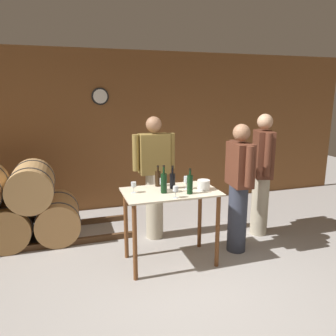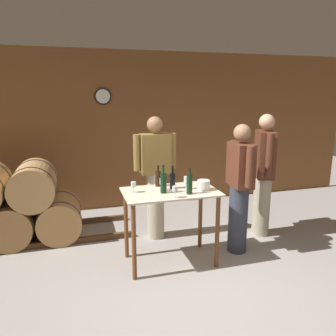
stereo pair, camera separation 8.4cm
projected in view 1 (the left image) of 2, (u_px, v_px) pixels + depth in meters
ground_plane at (202, 295)px, 3.31m from camera, size 14.00×14.00×0.00m
back_wall at (137, 131)px, 5.73m from camera, size 8.40×0.08×2.70m
barrel_rack at (9, 209)px, 4.39m from camera, size 3.19×0.84×1.09m
tasting_table at (171, 206)px, 3.82m from camera, size 1.09×0.64×0.89m
wine_bottle_far_left at (164, 182)px, 3.68m from camera, size 0.07×0.07×0.32m
wine_bottle_left at (158, 178)px, 3.95m from camera, size 0.07×0.07×0.26m
wine_bottle_center at (172, 180)px, 3.86m from camera, size 0.07×0.07×0.28m
wine_bottle_right at (190, 184)px, 3.65m from camera, size 0.07×0.07×0.29m
wine_glass_near_left at (134, 185)px, 3.69m from camera, size 0.06×0.06×0.13m
wine_glass_near_center at (163, 182)px, 3.77m from camera, size 0.07×0.07×0.15m
wine_glass_near_right at (176, 189)px, 3.51m from camera, size 0.06×0.06×0.13m
wine_glass_far_side at (186, 180)px, 3.83m from camera, size 0.06×0.06×0.15m
ice_bucket at (204, 185)px, 3.81m from camera, size 0.15×0.15×0.12m
person_host at (239, 186)px, 4.08m from camera, size 0.25×0.59×1.64m
person_visitor_with_scarf at (262, 172)px, 4.58m from camera, size 0.34×0.56×1.73m
person_visitor_bearded at (154, 175)px, 4.47m from camera, size 0.59×0.24×1.70m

